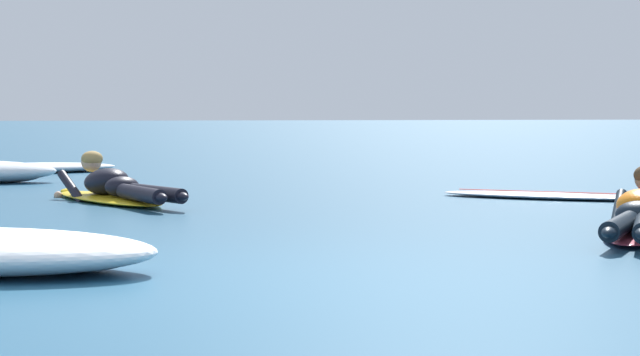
# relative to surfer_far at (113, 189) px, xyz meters

# --- Properties ---
(ground_plane) EXTENTS (120.00, 120.00, 0.00)m
(ground_plane) POSITION_rel_surfer_far_xyz_m (0.53, 4.42, -0.14)
(ground_plane) COLOR navy
(surfer_far) EXTENTS (1.45, 2.59, 0.55)m
(surfer_far) POSITION_rel_surfer_far_xyz_m (0.00, 0.00, 0.00)
(surfer_far) COLOR yellow
(surfer_far) RESTS_ON ground
(drifting_surfboard) EXTENTS (2.16, 1.68, 0.16)m
(drifting_surfboard) POSITION_rel_surfer_far_xyz_m (4.39, -0.17, -0.10)
(drifting_surfboard) COLOR silver
(drifting_surfboard) RESTS_ON ground
(whitewater_back) EXTENTS (2.65, 1.47, 0.14)m
(whitewater_back) POSITION_rel_surfer_far_xyz_m (-1.26, 5.49, -0.07)
(whitewater_back) COLOR white
(whitewater_back) RESTS_ON ground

